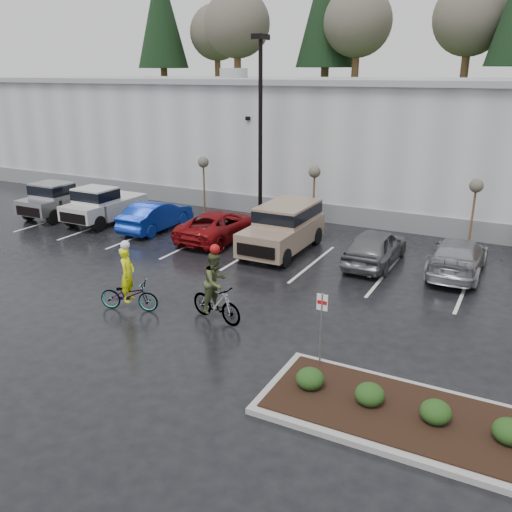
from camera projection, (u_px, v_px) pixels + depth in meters
The scene contains 23 objects.
ground at pixel (197, 341), 16.05m from camera, with size 120.00×120.00×0.00m, color black.
warehouse at pixel (392, 139), 33.35m from camera, with size 60.50×15.50×7.20m.
wooded_ridge at pixel (450, 121), 52.89m from camera, with size 80.00×25.00×6.00m, color #2C441C.
lamppost at pixel (260, 113), 26.04m from camera, with size 0.50×1.00×9.22m.
sapling_west at pixel (203, 165), 29.58m from camera, with size 0.60×0.60×3.20m.
sapling_mid at pixel (314, 175), 26.74m from camera, with size 0.60×0.60×3.20m.
sapling_east at pixel (476, 190), 23.48m from camera, with size 0.60×0.60×3.20m.
curb_island at pixel (434, 425), 12.13m from camera, with size 8.00×3.00×0.15m, color gray.
mulch_bed at pixel (434, 421), 12.10m from camera, with size 7.60×2.60×0.04m, color black.
shrub_a at pixel (310, 379), 13.33m from camera, with size 0.70×0.70×0.52m, color #173412.
shrub_b at pixel (370, 394), 12.68m from camera, with size 0.70×0.70×0.52m, color #173412.
shrub_c at pixel (436, 412), 12.02m from camera, with size 0.70×0.70×0.52m, color #173412.
shrub_d at pixel (509, 431), 11.37m from camera, with size 0.70×0.70×0.52m, color #173412.
fire_lane_sign at pixel (321, 322), 14.11m from camera, with size 0.30×0.05×2.20m.
pickup_silver at pixel (66, 197), 29.96m from camera, with size 2.10×5.20×1.96m, color #9A9CA1, non-canonical shape.
pickup_white at pixel (108, 203), 28.70m from camera, with size 2.10×5.20×1.96m, color #BCBCB7, non-canonical shape.
car_blue at pixel (156, 215), 27.18m from camera, with size 1.56×4.47×1.47m, color #0E2B9B.
car_red at pixel (220, 225), 25.58m from camera, with size 2.32×5.04×1.40m, color maroon.
suv_tan at pixel (282, 229), 23.74m from camera, with size 2.20×5.10×2.06m, color gray, non-canonical shape.
car_grey at pixel (375, 247), 22.28m from camera, with size 1.78×4.44×1.51m, color #5D6062.
car_far_silver at pixel (458, 256), 21.26m from camera, with size 1.96×4.83×1.40m, color #95989C.
cyclist_hivis at pixel (129, 289), 17.94m from camera, with size 2.12×1.26×2.43m.
cyclist_olive at pixel (216, 294), 17.11m from camera, with size 2.05×1.04×2.57m.
Camera 1 is at (8.17, -11.95, 7.58)m, focal length 38.00 mm.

